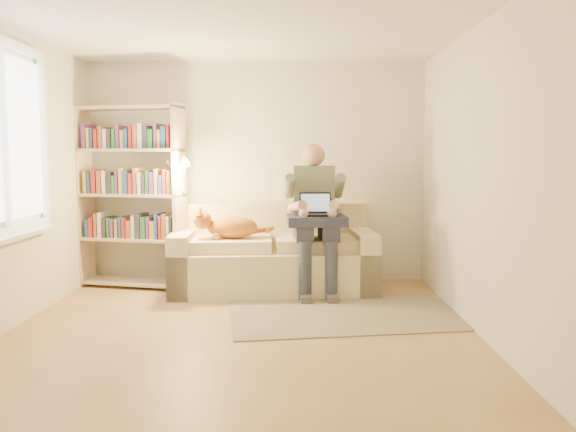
{
  "coord_description": "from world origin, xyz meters",
  "views": [
    {
      "loc": [
        0.45,
        -4.48,
        1.48
      ],
      "look_at": [
        0.39,
        1.0,
        0.91
      ],
      "focal_mm": 35.0,
      "sensor_mm": 36.0,
      "label": 1
    }
  ],
  "objects_px": {
    "cat": "(223,226)",
    "laptop": "(322,209)",
    "sofa": "(273,259)",
    "person": "(315,209)",
    "bookshelf": "(131,188)"
  },
  "relations": [
    {
      "from": "cat",
      "to": "laptop",
      "type": "distance_m",
      "value": 1.09
    },
    {
      "from": "sofa",
      "to": "person",
      "type": "bearing_deg",
      "value": -20.09
    },
    {
      "from": "cat",
      "to": "laptop",
      "type": "bearing_deg",
      "value": -9.47
    },
    {
      "from": "laptop",
      "to": "sofa",
      "type": "bearing_deg",
      "value": 148.03
    },
    {
      "from": "person",
      "to": "laptop",
      "type": "bearing_deg",
      "value": -68.35
    },
    {
      "from": "person",
      "to": "bookshelf",
      "type": "xyz_separation_m",
      "value": [
        -2.07,
        0.22,
        0.22
      ]
    },
    {
      "from": "laptop",
      "to": "bookshelf",
      "type": "xyz_separation_m",
      "value": [
        -2.14,
        0.37,
        0.21
      ]
    },
    {
      "from": "sofa",
      "to": "cat",
      "type": "xyz_separation_m",
      "value": [
        -0.53,
        -0.18,
        0.39
      ]
    },
    {
      "from": "sofa",
      "to": "person",
      "type": "xyz_separation_m",
      "value": [
        0.46,
        -0.13,
        0.57
      ]
    },
    {
      "from": "cat",
      "to": "bookshelf",
      "type": "height_order",
      "value": "bookshelf"
    },
    {
      "from": "laptop",
      "to": "bookshelf",
      "type": "bearing_deg",
      "value": 166.46
    },
    {
      "from": "bookshelf",
      "to": "sofa",
      "type": "bearing_deg",
      "value": 9.09
    },
    {
      "from": "person",
      "to": "sofa",
      "type": "bearing_deg",
      "value": 159.91
    },
    {
      "from": "sofa",
      "to": "cat",
      "type": "distance_m",
      "value": 0.69
    },
    {
      "from": "cat",
      "to": "bookshelf",
      "type": "relative_size",
      "value": 0.4
    }
  ]
}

